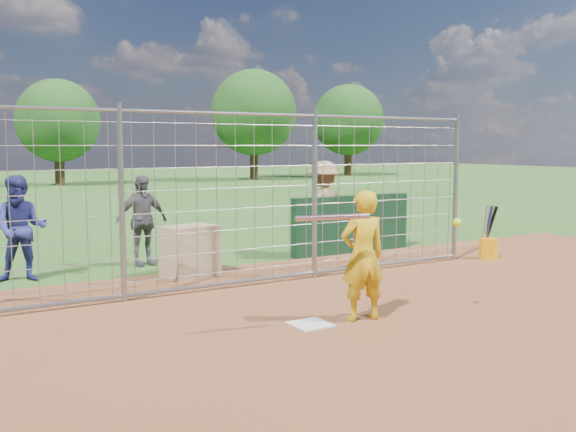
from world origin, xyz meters
TOP-DOWN VIEW (x-y plane):
  - ground at (0.00, 0.00)m, footprint 100.00×100.00m
  - infield_dirt at (0.00, -3.00)m, footprint 18.00×18.00m
  - home_plate at (0.00, -0.20)m, footprint 0.43×0.43m
  - dugout_wall at (3.40, 3.60)m, footprint 2.60×0.20m
  - batter at (0.64, -0.33)m, footprint 0.62×0.46m
  - bystander_a at (-2.44, 4.07)m, footprint 0.94×0.83m
  - bystander_b at (-0.46, 4.39)m, footprint 0.95×0.49m
  - bystander_c at (2.86, 3.76)m, footprint 1.23×0.84m
  - equipment_bin at (-0.11, 3.10)m, footprint 0.90×0.70m
  - equipment_in_play at (0.46, -0.60)m, footprint 2.08×0.44m
  - bucket_with_bats at (5.12, 1.76)m, footprint 0.34×0.37m
  - backstop_fence at (0.00, 2.00)m, footprint 9.08×0.08m
  - tree_line at (3.13, 28.13)m, footprint 44.66×6.72m

SIDE VIEW (x-z plane):
  - ground at x=0.00m, z-range 0.00..0.00m
  - infield_dirt at x=0.00m, z-range 0.01..0.01m
  - home_plate at x=0.00m, z-range 0.00..0.02m
  - bucket_with_bats at x=5.12m, z-range -0.24..0.73m
  - equipment_bin at x=-0.11m, z-range 0.00..0.80m
  - dugout_wall at x=3.40m, z-range 0.00..1.10m
  - batter at x=0.64m, z-range 0.00..1.54m
  - bystander_b at x=-0.46m, z-range 0.00..1.56m
  - bystander_a at x=-2.44m, z-range 0.00..1.61m
  - bystander_c at x=2.86m, z-range 0.00..1.76m
  - equipment_in_play at x=0.46m, z-range 1.14..1.35m
  - backstop_fence at x=0.00m, z-range -0.04..2.56m
  - tree_line at x=3.13m, z-range 0.47..6.95m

